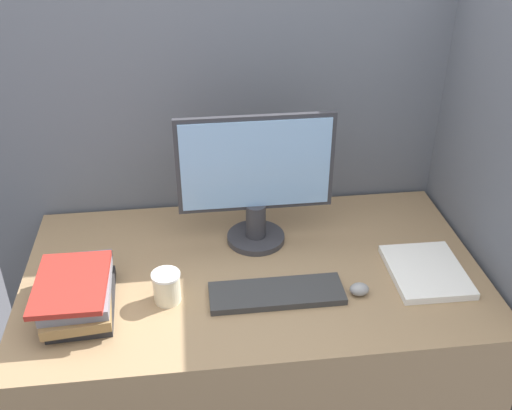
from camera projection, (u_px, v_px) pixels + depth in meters
The scene contains 9 objects.
cubicle_panel_rear at pixel (239, 179), 2.18m from camera, with size 1.80×0.04×1.72m.
cubicle_panel_right at pixel (481, 226), 1.91m from camera, with size 0.04×0.86×1.72m.
desk at pixel (254, 359), 2.05m from camera, with size 1.40×0.80×0.78m.
monitor at pixel (256, 182), 1.87m from camera, with size 0.49×0.19×0.44m.
keyboard at pixel (277, 293), 1.73m from camera, with size 0.39×0.13×0.02m.
mouse at pixel (359, 289), 1.73m from camera, with size 0.06×0.05×0.04m.
coffee_cup at pixel (167, 287), 1.69m from camera, with size 0.08×0.08×0.09m.
book_stack at pixel (78, 293), 1.66m from camera, with size 0.21×0.31×0.11m.
paper_pile at pixel (426, 271), 1.82m from camera, with size 0.22×0.27×0.02m.
Camera 1 is at (-0.17, -1.07, 1.90)m, focal length 42.00 mm.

